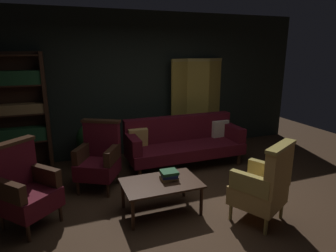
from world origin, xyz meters
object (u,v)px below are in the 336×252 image
at_px(folding_screen, 197,103).
at_px(book_navy_cloth, 169,175).
at_px(armchair_wing_left, 25,188).
at_px(armchair_wing_right, 99,157).
at_px(potted_plant, 92,142).
at_px(coffee_table, 161,185).
at_px(bookshelf, 20,111).
at_px(book_tan_leather, 169,178).
at_px(armchair_gilt_accent, 264,185).
at_px(velvet_couch, 183,141).
at_px(book_green_cloth, 169,172).

height_order(folding_screen, book_navy_cloth, folding_screen).
distance_m(folding_screen, armchair_wing_left, 3.79).
relative_size(armchair_wing_right, potted_plant, 1.26).
bearing_deg(armchair_wing_left, coffee_table, -10.74).
distance_m(bookshelf, book_tan_leather, 2.90).
distance_m(armchair_gilt_accent, armchair_wing_right, 2.40).
height_order(velvet_couch, book_green_cloth, velvet_couch).
xyz_separation_m(folding_screen, book_green_cloth, (-1.49, -2.19, -0.46)).
distance_m(folding_screen, book_tan_leather, 2.70).
bearing_deg(coffee_table, book_navy_cloth, 17.47).
distance_m(folding_screen, armchair_gilt_accent, 2.97).
bearing_deg(book_tan_leather, book_green_cloth, 90.00).
xyz_separation_m(folding_screen, velvet_couch, (-0.68, -0.83, -0.53)).
bearing_deg(velvet_couch, armchair_wing_right, -165.82).
relative_size(folding_screen, armchair_gilt_accent, 1.83).
relative_size(armchair_gilt_accent, armchair_wing_right, 1.00).
distance_m(coffee_table, book_green_cloth, 0.20).
relative_size(folding_screen, book_tan_leather, 8.59).
height_order(armchair_gilt_accent, armchair_wing_left, same).
relative_size(bookshelf, book_green_cloth, 9.40).
relative_size(folding_screen, velvet_couch, 0.90).
bearing_deg(armchair_wing_left, book_tan_leather, -8.70).
bearing_deg(coffee_table, book_green_cloth, 17.47).
bearing_deg(armchair_gilt_accent, folding_screen, 79.64).
xyz_separation_m(bookshelf, velvet_couch, (2.70, -0.74, -0.62)).
height_order(armchair_wing_right, book_navy_cloth, armchair_wing_right).
distance_m(armchair_wing_right, book_navy_cloth, 1.24).
distance_m(armchair_wing_right, potted_plant, 0.88).
distance_m(folding_screen, coffee_table, 2.82).
distance_m(coffee_table, armchair_gilt_accent, 1.28).
bearing_deg(armchair_wing_right, velvet_couch, 14.18).
distance_m(potted_plant, book_green_cloth, 2.00).
bearing_deg(folding_screen, book_tan_leather, -124.23).
bearing_deg(folding_screen, armchair_wing_right, -151.57).
distance_m(coffee_table, book_tan_leather, 0.15).
xyz_separation_m(armchair_wing_left, book_navy_cloth, (1.74, -0.27, -0.01)).
relative_size(coffee_table, book_navy_cloth, 4.91).
bearing_deg(potted_plant, folding_screen, 8.68).
bearing_deg(armchair_wing_right, book_green_cloth, -51.32).
xyz_separation_m(coffee_table, armchair_wing_left, (-1.62, 0.31, 0.12)).
bearing_deg(folding_screen, book_navy_cloth, -124.23).
distance_m(coffee_table, armchair_wing_left, 1.65).
height_order(velvet_couch, coffee_table, velvet_couch).
bearing_deg(folding_screen, potted_plant, -171.32).
bearing_deg(book_green_cloth, potted_plant, 112.84).
bearing_deg(book_navy_cloth, book_tan_leather, -90.00).
bearing_deg(folding_screen, book_green_cloth, -124.23).
height_order(potted_plant, book_navy_cloth, potted_plant).
distance_m(book_tan_leather, book_navy_cloth, 0.04).
bearing_deg(armchair_wing_left, bookshelf, 94.63).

